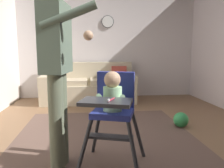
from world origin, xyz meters
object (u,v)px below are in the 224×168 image
object	(u,v)px
wall_clock	(108,22)
toy_ball	(113,112)
toy_ball_second	(181,120)
high_chair	(113,102)
adult_standing	(57,66)
couch	(89,86)

from	to	relation	value
wall_clock	toy_ball	bearing A→B (deg)	-92.38
wall_clock	toy_ball_second	bearing A→B (deg)	-69.90
toy_ball_second	wall_clock	size ratio (longest dim) A/B	0.76
high_chair	toy_ball_second	distance (m)	1.62
adult_standing	toy_ball_second	bearing A→B (deg)	40.32
adult_standing	toy_ball	xyz separation A→B (m)	(0.68, 1.45, -0.86)
couch	adult_standing	world-z (taller)	adult_standing
high_chair	toy_ball	bearing A→B (deg)	-169.36
toy_ball	toy_ball_second	size ratio (longest dim) A/B	1.02
couch	high_chair	distance (m)	2.97
couch	adult_standing	size ratio (longest dim) A/B	1.17
adult_standing	toy_ball_second	size ratio (longest dim) A/B	7.82
couch	wall_clock	size ratio (longest dim) A/B	6.95
toy_ball_second	wall_clock	bearing A→B (deg)	110.10
adult_standing	wall_clock	size ratio (longest dim) A/B	5.91
adult_standing	wall_clock	xyz separation A→B (m)	(0.76, 3.33, 0.83)
couch	toy_ball_second	bearing A→B (deg)	35.01
couch	toy_ball_second	xyz separation A→B (m)	(1.33, -1.90, -0.22)
wall_clock	high_chair	bearing A→B (deg)	-94.22
high_chair	toy_ball_second	world-z (taller)	high_chair
high_chair	wall_clock	distance (m)	3.62
toy_ball	toy_ball_second	xyz separation A→B (m)	(0.95, -0.49, -0.00)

